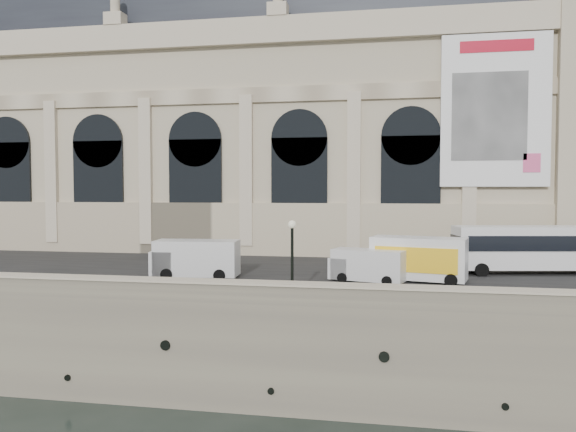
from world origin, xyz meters
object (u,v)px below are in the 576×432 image
Objects in this scene: van_b at (192,259)px; van_c at (364,265)px; bus_right at (537,247)px; box_truck at (412,259)px; lamp_right at (292,260)px.

van_b reaches higher than van_c.
bus_right is 25.17m from van_b.
lamp_right is at bearing -132.60° from box_truck.
van_b is 15.30m from box_truck.
van_c is at bearing 2.11° from van_b.
van_c is 3.35m from box_truck.
van_b is at bearing 143.23° from lamp_right.
lamp_right reaches higher than bus_right.
bus_right is at bearing 14.28° from van_b.
bus_right is at bearing 37.53° from lamp_right.
bus_right is 2.31× the size of van_c.
lamp_right reaches higher than van_c.
van_b is 1.16× the size of van_c.
van_b is 10.36m from lamp_right.
lamp_right is at bearing -36.77° from van_b.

